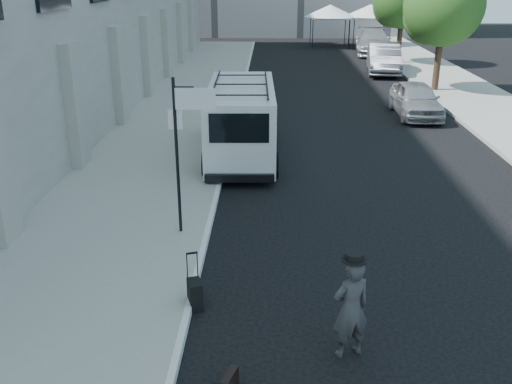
# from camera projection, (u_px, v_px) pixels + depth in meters

# --- Properties ---
(ground) EXTENTS (120.00, 120.00, 0.00)m
(ground) POSITION_uv_depth(u_px,v_px,m) (301.00, 317.00, 10.04)
(ground) COLOR black
(ground) RESTS_ON ground
(sidewalk_left) EXTENTS (4.50, 48.00, 0.15)m
(sidewalk_left) POSITION_uv_depth(u_px,v_px,m) (187.00, 108.00, 25.02)
(sidewalk_left) COLOR gray
(sidewalk_left) RESTS_ON ground
(sidewalk_right) EXTENTS (4.00, 56.00, 0.15)m
(sidewalk_right) POSITION_uv_depth(u_px,v_px,m) (462.00, 91.00, 28.42)
(sidewalk_right) COLOR gray
(sidewalk_right) RESTS_ON ground
(sign_pole) EXTENTS (1.03, 0.07, 3.50)m
(sign_pole) POSITION_uv_depth(u_px,v_px,m) (186.00, 124.00, 12.12)
(sign_pole) COLOR black
(sign_pole) RESTS_ON sidewalk_left
(tree_near) EXTENTS (3.80, 3.83, 6.03)m
(tree_near) POSITION_uv_depth(u_px,v_px,m) (441.00, 9.00, 27.18)
(tree_near) COLOR black
(tree_near) RESTS_ON ground
(tree_far) EXTENTS (3.80, 3.83, 6.03)m
(tree_far) POSITION_uv_depth(u_px,v_px,m) (401.00, 0.00, 35.56)
(tree_far) COLOR black
(tree_far) RESTS_ON ground
(tent_left) EXTENTS (4.00, 4.00, 3.20)m
(tent_left) POSITION_uv_depth(u_px,v_px,m) (330.00, 11.00, 44.34)
(tent_left) COLOR black
(tent_left) RESTS_ON ground
(tent_right) EXTENTS (4.00, 4.00, 3.20)m
(tent_right) POSITION_uv_depth(u_px,v_px,m) (370.00, 11.00, 44.73)
(tent_right) COLOR black
(tent_right) RESTS_ON ground
(businessman) EXTENTS (0.72, 0.61, 1.69)m
(businessman) POSITION_uv_depth(u_px,v_px,m) (351.00, 309.00, 8.78)
(businessman) COLOR #343436
(businessman) RESTS_ON ground
(briefcase) EXTENTS (0.26, 0.46, 0.34)m
(briefcase) POSITION_uv_depth(u_px,v_px,m) (229.00, 384.00, 8.19)
(briefcase) COLOR black
(briefcase) RESTS_ON ground
(suitcase) EXTENTS (0.34, 0.43, 1.04)m
(suitcase) POSITION_uv_depth(u_px,v_px,m) (195.00, 294.00, 10.24)
(suitcase) COLOR black
(suitcase) RESTS_ON ground
(cargo_van) EXTENTS (2.35, 6.28, 2.34)m
(cargo_van) POSITION_uv_depth(u_px,v_px,m) (242.00, 120.00, 18.31)
(cargo_van) COLOR silver
(cargo_van) RESTS_ON ground
(parked_car_a) EXTENTS (1.67, 4.15, 1.41)m
(parked_car_a) POSITION_uv_depth(u_px,v_px,m) (416.00, 99.00, 23.60)
(parked_car_a) COLOR gray
(parked_car_a) RESTS_ON ground
(parked_car_b) EXTENTS (2.34, 5.28, 1.68)m
(parked_car_b) POSITION_uv_depth(u_px,v_px,m) (384.00, 59.00, 33.45)
(parked_car_b) COLOR #5B5D63
(parked_car_b) RESTS_ON ground
(parked_car_c) EXTENTS (3.05, 6.15, 1.72)m
(parked_car_c) POSITION_uv_depth(u_px,v_px,m) (373.00, 42.00, 41.14)
(parked_car_c) COLOR #929599
(parked_car_c) RESTS_ON ground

